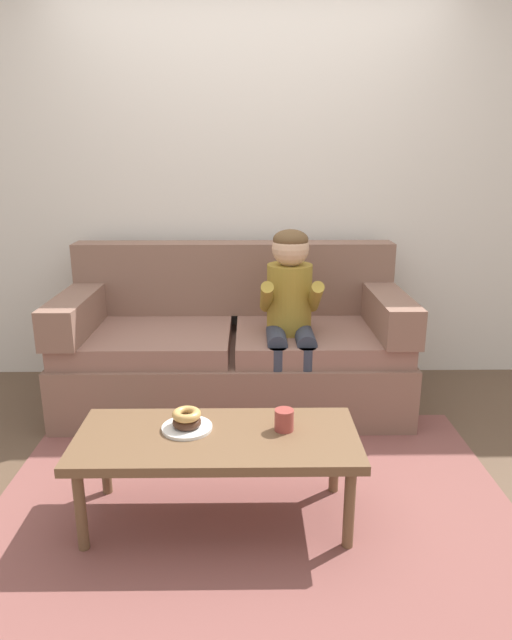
{
  "coord_description": "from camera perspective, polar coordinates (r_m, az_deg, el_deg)",
  "views": [
    {
      "loc": [
        -0.02,
        -2.39,
        1.49
      ],
      "look_at": [
        0.02,
        0.45,
        0.65
      ],
      "focal_mm": 31.07,
      "sensor_mm": 36.0,
      "label": 1
    }
  ],
  "objects": [
    {
      "name": "ground",
      "position": [
        2.81,
        -0.32,
        -15.47
      ],
      "size": [
        10.0,
        10.0,
        0.0
      ],
      "primitive_type": "plane",
      "color": "brown"
    },
    {
      "name": "wall_back",
      "position": [
        3.79,
        -0.52,
        15.12
      ],
      "size": [
        8.0,
        0.1,
        2.8
      ],
      "primitive_type": "cube",
      "color": "silver",
      "rests_on": "ground"
    },
    {
      "name": "area_rug",
      "position": [
        2.6,
        -0.27,
        -18.27
      ],
      "size": [
        2.3,
        1.69,
        0.01
      ],
      "primitive_type": "cube",
      "color": "brown",
      "rests_on": "ground"
    },
    {
      "name": "couch",
      "position": [
        3.44,
        -2.29,
        -2.97
      ],
      "size": [
        2.04,
        0.9,
        0.96
      ],
      "color": "#846051",
      "rests_on": "ground"
    },
    {
      "name": "coffee_table",
      "position": [
        2.33,
        -4.03,
        -12.63
      ],
      "size": [
        1.16,
        0.5,
        0.4
      ],
      "color": "brown",
      "rests_on": "ground"
    },
    {
      "name": "person_child",
      "position": [
        3.15,
        3.54,
        1.36
      ],
      "size": [
        0.34,
        0.58,
        1.1
      ],
      "color": "olive",
      "rests_on": "ground"
    },
    {
      "name": "plate",
      "position": [
        2.36,
        -7.11,
        -10.94
      ],
      "size": [
        0.21,
        0.21,
        0.01
      ],
      "primitive_type": "cylinder",
      "color": "white",
      "rests_on": "coffee_table"
    },
    {
      "name": "donut",
      "position": [
        2.35,
        -7.13,
        -10.4
      ],
      "size": [
        0.14,
        0.14,
        0.04
      ],
      "primitive_type": "torus",
      "rotation": [
        0.0,
        0.0,
        1.74
      ],
      "color": "#422619",
      "rests_on": "plate"
    },
    {
      "name": "donut_second",
      "position": [
        2.33,
        -7.17,
        -9.61
      ],
      "size": [
        0.17,
        0.17,
        0.04
      ],
      "primitive_type": "torus",
      "rotation": [
        0.0,
        0.0,
        0.87
      ],
      "color": "tan",
      "rests_on": "donut"
    },
    {
      "name": "mug",
      "position": [
        2.32,
        2.92,
        -10.24
      ],
      "size": [
        0.08,
        0.08,
        0.09
      ],
      "primitive_type": "cylinder",
      "color": "#993D38",
      "rests_on": "coffee_table"
    },
    {
      "name": "toy_controller",
      "position": [
        2.97,
        -13.01,
        -13.55
      ],
      "size": [
        0.23,
        0.09,
        0.05
      ],
      "rotation": [
        0.0,
        0.0,
        0.35
      ],
      "color": "#339E56",
      "rests_on": "ground"
    }
  ]
}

